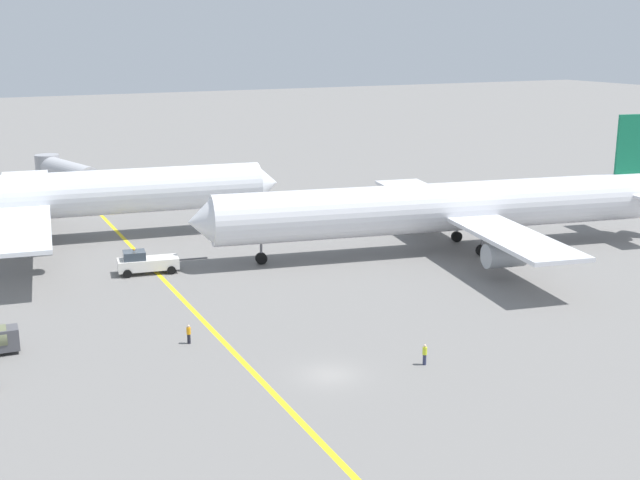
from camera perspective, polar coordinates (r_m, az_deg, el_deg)
The scene contains 8 objects.
ground_plane at distance 62.26m, azimuth 0.65°, elevation -9.42°, with size 600.00×600.00×0.00m, color slate.
taxiway_stripe at distance 69.03m, azimuth -6.78°, elevation -7.08°, with size 0.50×120.00×0.01m, color yellow.
airliner_at_gate_left at distance 104.50m, azimuth -18.97°, elevation 2.86°, with size 58.90×49.37×15.90m.
airliner_being_pushed at distance 96.51m, azimuth 8.74°, elevation 2.24°, with size 59.19×44.77×15.43m.
pushback_tug at distance 89.22m, azimuth -12.08°, elevation -1.54°, with size 9.68×3.63×2.82m.
ground_crew_marshaller_foreground at distance 68.75m, azimuth -9.17°, elevation -6.50°, with size 0.36×0.36×1.64m.
ground_crew_ramp_agent_by_cones at distance 64.23m, azimuth 7.34°, elevation -7.93°, with size 0.36×0.36×1.68m.
jet_bridge at distance 134.19m, azimuth -17.58°, elevation 4.70°, with size 7.39×16.99×6.01m.
Camera 1 is at (-25.89, -50.79, 25.02)m, focal length 45.73 mm.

